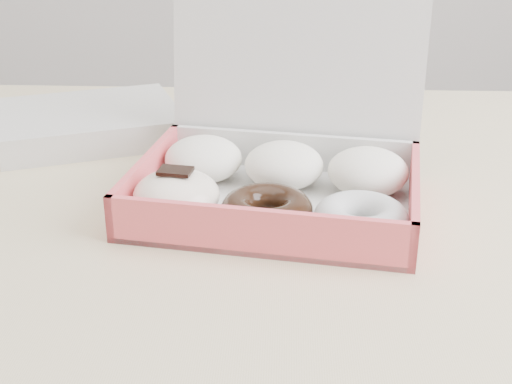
{
  "coord_description": "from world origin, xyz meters",
  "views": [
    {
      "loc": [
        0.19,
        -0.81,
        1.1
      ],
      "look_at": [
        0.16,
        -0.11,
        0.78
      ],
      "focal_mm": 50.0,
      "sensor_mm": 36.0,
      "label": 1
    }
  ],
  "objects": [
    {
      "name": "table",
      "position": [
        0.0,
        0.0,
        0.67
      ],
      "size": [
        1.2,
        0.8,
        0.75
      ],
      "color": "#CEBA87",
      "rests_on": "ground"
    },
    {
      "name": "donut_box",
      "position": [
        0.18,
        -0.07,
        0.79
      ],
      "size": [
        0.35,
        0.31,
        0.23
      ],
      "rotation": [
        0.0,
        0.0,
        -0.16
      ],
      "color": "silver",
      "rests_on": "table"
    },
    {
      "name": "newspapers",
      "position": [
        -0.09,
        0.14,
        0.77
      ],
      "size": [
        0.3,
        0.28,
        0.04
      ],
      "primitive_type": "cube",
      "rotation": [
        0.0,
        0.0,
        0.38
      ],
      "color": "silver",
      "rests_on": "table"
    }
  ]
}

